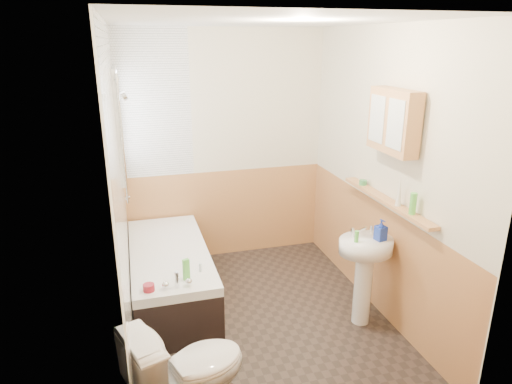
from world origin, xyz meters
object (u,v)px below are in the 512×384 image
(sink, at_px, (365,264))
(bathtub, at_px, (170,274))
(pine_shelf, at_px, (386,200))
(toilet, at_px, (189,373))
(medicine_cabinet, at_px, (393,121))

(sink, bearing_deg, bathtub, 158.00)
(bathtub, relative_size, pine_shelf, 1.25)
(toilet, height_order, pine_shelf, pine_shelf)
(sink, height_order, pine_shelf, pine_shelf)
(bathtub, relative_size, toilet, 2.12)
(bathtub, distance_m, medicine_cabinet, 2.42)
(bathtub, bearing_deg, sink, -27.53)
(sink, height_order, medicine_cabinet, medicine_cabinet)
(bathtub, xyz_separation_m, sink, (1.57, -0.82, 0.29))
(sink, xyz_separation_m, medicine_cabinet, (0.17, 0.04, 1.20))
(toilet, distance_m, sink, 1.76)
(sink, xyz_separation_m, pine_shelf, (0.20, 0.08, 0.52))
(toilet, relative_size, sink, 0.85)
(bathtub, relative_size, medicine_cabinet, 2.95)
(bathtub, bearing_deg, toilet, -91.13)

